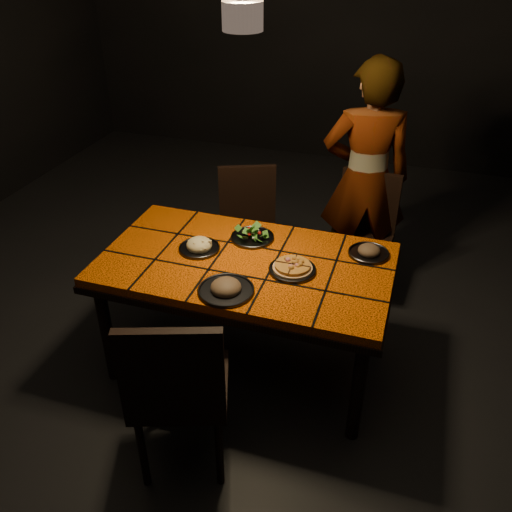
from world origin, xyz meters
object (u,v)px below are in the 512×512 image
(chair_far_left, at_px, (248,222))
(plate_pizza, at_px, (292,268))
(dining_table, at_px, (246,272))
(diner, at_px, (365,180))
(chair_near, at_px, (177,387))
(chair_far_right, at_px, (364,228))
(plate_pasta, at_px, (199,246))

(chair_far_left, distance_m, plate_pizza, 1.04)
(dining_table, bearing_deg, diner, 65.78)
(dining_table, height_order, chair_near, chair_near)
(plate_pizza, bearing_deg, chair_far_right, 75.67)
(chair_far_left, bearing_deg, chair_far_right, -11.57)
(dining_table, height_order, chair_far_left, chair_far_left)
(chair_far_left, xyz_separation_m, plate_pasta, (-0.02, -0.81, 0.26))
(chair_far_right, height_order, plate_pasta, chair_far_right)
(dining_table, distance_m, chair_near, 0.83)
(chair_near, bearing_deg, diner, -124.79)
(diner, relative_size, plate_pasta, 7.05)
(chair_far_left, bearing_deg, plate_pasta, -114.07)
(chair_far_left, relative_size, chair_far_right, 0.99)
(dining_table, distance_m, plate_pasta, 0.31)
(chair_far_right, relative_size, plate_pasta, 3.83)
(chair_far_right, distance_m, plate_pizza, 1.07)
(diner, bearing_deg, chair_near, 59.91)
(diner, distance_m, plate_pasta, 1.33)
(dining_table, bearing_deg, chair_far_right, 61.67)
(chair_near, distance_m, chair_far_right, 1.90)
(chair_far_left, distance_m, diner, 0.86)
(chair_near, bearing_deg, chair_far_right, -126.81)
(chair_far_left, bearing_deg, chair_near, -104.98)
(plate_pizza, distance_m, plate_pasta, 0.56)
(chair_far_left, relative_size, plate_pizza, 3.50)
(plate_pizza, relative_size, plate_pasta, 1.09)
(plate_pasta, bearing_deg, chair_far_left, 88.43)
(chair_far_right, xyz_separation_m, plate_pizza, (-0.26, -1.01, 0.25))
(chair_far_right, height_order, diner, diner)
(chair_near, relative_size, chair_far_left, 1.10)
(plate_pizza, bearing_deg, chair_near, -111.84)
(dining_table, xyz_separation_m, chair_far_left, (-0.27, 0.83, -0.16))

